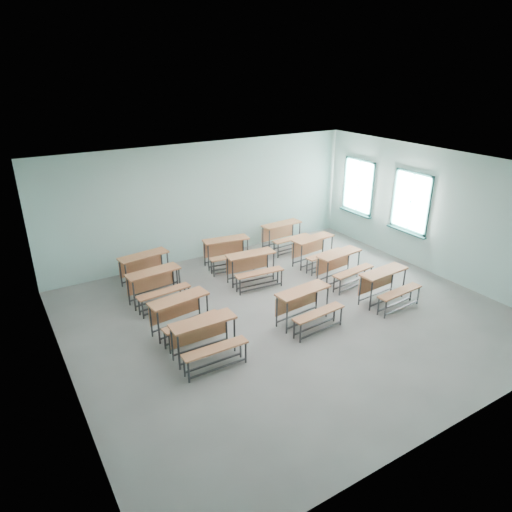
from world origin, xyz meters
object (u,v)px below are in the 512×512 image
(desk_unit_r1c0, at_px, (182,311))
(desk_unit_r3c0, at_px, (146,265))
(desk_unit_r2c1, at_px, (253,264))
(desk_unit_r3c2, at_px, (284,232))
(desk_unit_r0c1, at_px, (306,302))
(desk_unit_r0c2, at_px, (387,282))
(desk_unit_r1c2, at_px, (342,263))
(desk_unit_r2c0, at_px, (156,283))
(desk_unit_r3c1, at_px, (228,249))
(desk_unit_r0c0, at_px, (206,335))
(desk_unit_r2c2, at_px, (316,247))

(desk_unit_r1c0, height_order, desk_unit_r3c0, same)
(desk_unit_r2c1, relative_size, desk_unit_r3c2, 1.02)
(desk_unit_r0c1, bearing_deg, desk_unit_r1c0, 151.92)
(desk_unit_r0c2, distance_m, desk_unit_r2c1, 3.21)
(desk_unit_r1c0, height_order, desk_unit_r2c1, same)
(desk_unit_r0c1, relative_size, desk_unit_r2c1, 1.00)
(desk_unit_r1c2, distance_m, desk_unit_r2c1, 2.22)
(desk_unit_r1c0, relative_size, desk_unit_r1c2, 1.01)
(desk_unit_r1c0, height_order, desk_unit_r2c0, same)
(desk_unit_r1c0, distance_m, desk_unit_r1c2, 4.32)
(desk_unit_r3c1, bearing_deg, desk_unit_r1c2, -42.05)
(desk_unit_r0c1, relative_size, desk_unit_r1c2, 0.99)
(desk_unit_r1c0, bearing_deg, desk_unit_r0c2, -22.24)
(desk_unit_r3c2, bearing_deg, desk_unit_r3c1, -175.05)
(desk_unit_r0c0, height_order, desk_unit_r3c0, same)
(desk_unit_r3c2, bearing_deg, desk_unit_r1c0, -150.85)
(desk_unit_r1c2, bearing_deg, desk_unit_r0c2, -90.11)
(desk_unit_r3c2, bearing_deg, desk_unit_r0c1, -121.35)
(desk_unit_r2c0, distance_m, desk_unit_r3c0, 1.05)
(desk_unit_r0c1, relative_size, desk_unit_r3c0, 0.97)
(desk_unit_r2c2, bearing_deg, desk_unit_r2c0, 172.12)
(desk_unit_r2c1, height_order, desk_unit_r2c2, same)
(desk_unit_r2c1, xyz_separation_m, desk_unit_r3c1, (-0.05, 1.21, 0.00))
(desk_unit_r2c2, xyz_separation_m, desk_unit_r3c2, (-0.06, 1.42, 0.00))
(desk_unit_r0c1, bearing_deg, desk_unit_r2c1, 83.77)
(desk_unit_r0c0, bearing_deg, desk_unit_r1c0, 91.90)
(desk_unit_r3c1, bearing_deg, desk_unit_r2c2, -21.10)
(desk_unit_r3c0, relative_size, desk_unit_r3c2, 1.05)
(desk_unit_r0c0, distance_m, desk_unit_r2c2, 4.99)
(desk_unit_r0c2, height_order, desk_unit_r3c1, same)
(desk_unit_r0c1, relative_size, desk_unit_r2c0, 0.99)
(desk_unit_r1c2, xyz_separation_m, desk_unit_r3c0, (-4.18, 2.41, 0.00))
(desk_unit_r0c1, height_order, desk_unit_r2c0, same)
(desk_unit_r0c1, relative_size, desk_unit_r1c0, 0.98)
(desk_unit_r0c1, bearing_deg, desk_unit_r0c0, 176.20)
(desk_unit_r0c0, relative_size, desk_unit_r0c1, 0.96)
(desk_unit_r3c0, xyz_separation_m, desk_unit_r3c2, (4.23, 0.20, 0.00))
(desk_unit_r2c0, height_order, desk_unit_r3c1, same)
(desk_unit_r3c1, bearing_deg, desk_unit_r3c0, -174.44)
(desk_unit_r1c2, relative_size, desk_unit_r2c1, 1.01)
(desk_unit_r0c1, height_order, desk_unit_r3c1, same)
(desk_unit_r0c0, height_order, desk_unit_r2c0, same)
(desk_unit_r1c0, bearing_deg, desk_unit_r3c2, 25.11)
(desk_unit_r0c1, height_order, desk_unit_r1c2, same)
(desk_unit_r1c0, bearing_deg, desk_unit_r2c2, 9.55)
(desk_unit_r3c2, bearing_deg, desk_unit_r0c0, -141.86)
(desk_unit_r2c0, bearing_deg, desk_unit_r3c2, 10.63)
(desk_unit_r3c1, height_order, desk_unit_r3c2, same)
(desk_unit_r1c2, height_order, desk_unit_r2c2, same)
(desk_unit_r0c2, distance_m, desk_unit_r2c0, 5.22)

